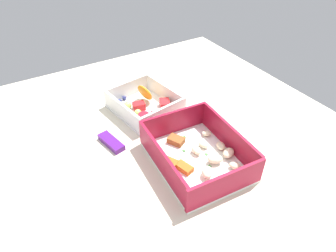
# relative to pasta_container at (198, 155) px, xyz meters

# --- Properties ---
(table_surface) EXTENTS (0.80, 0.80, 0.02)m
(table_surface) POSITION_rel_pasta_container_xyz_m (0.12, 0.01, -0.03)
(table_surface) COLOR beige
(table_surface) RESTS_ON ground
(pasta_container) EXTENTS (0.21, 0.17, 0.06)m
(pasta_container) POSITION_rel_pasta_container_xyz_m (0.00, 0.00, 0.00)
(pasta_container) COLOR white
(pasta_container) RESTS_ON table_surface
(fruit_bowl) EXTENTS (0.17, 0.16, 0.06)m
(fruit_bowl) POSITION_rel_pasta_container_xyz_m (0.21, 0.01, -0.00)
(fruit_bowl) COLOR white
(fruit_bowl) RESTS_ON table_surface
(candy_bar) EXTENTS (0.07, 0.04, 0.01)m
(candy_bar) POSITION_rel_pasta_container_xyz_m (0.14, 0.13, -0.01)
(candy_bar) COLOR #51197A
(candy_bar) RESTS_ON table_surface
(paper_cup_liner) EXTENTS (0.04, 0.04, 0.02)m
(paper_cup_liner) POSITION_rel_pasta_container_xyz_m (0.33, 0.00, -0.01)
(paper_cup_liner) COLOR white
(paper_cup_liner) RESTS_ON table_surface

